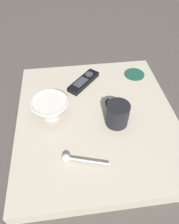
{
  "coord_description": "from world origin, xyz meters",
  "views": [
    {
      "loc": [
        0.09,
        0.47,
        0.59
      ],
      "look_at": [
        0.02,
        0.0,
        0.07
      ],
      "focal_mm": 33.36,
      "sensor_mm": 36.0,
      "label": 1
    }
  ],
  "objects": [
    {
      "name": "ground_plane",
      "position": [
        0.0,
        0.0,
        0.0
      ],
      "size": [
        6.0,
        6.0,
        0.0
      ],
      "primitive_type": "plane",
      "color": "#47423D"
    },
    {
      "name": "cereal_bowl",
      "position": [
        0.15,
        -0.02,
        0.09
      ],
      "size": [
        0.13,
        0.13,
        0.07
      ],
      "color": "beige",
      "rests_on": "table"
    },
    {
      "name": "drink_coaster",
      "position": [
        -0.19,
        -0.21,
        0.05
      ],
      "size": [
        0.08,
        0.08,
        0.01
      ],
      "color": "#194738",
      "rests_on": "table"
    },
    {
      "name": "tv_remote_near",
      "position": [
        0.03,
        -0.18,
        0.06
      ],
      "size": [
        0.14,
        0.14,
        0.02
      ],
      "color": "black",
      "rests_on": "table"
    },
    {
      "name": "table",
      "position": [
        0.0,
        0.0,
        0.02
      ],
      "size": [
        0.55,
        0.61,
        0.05
      ],
      "color": "#B7AD99",
      "rests_on": "ground"
    },
    {
      "name": "coffee_mug",
      "position": [
        -0.06,
        0.04,
        0.09
      ],
      "size": [
        0.08,
        0.1,
        0.08
      ],
      "color": "black",
      "rests_on": "table"
    },
    {
      "name": "teaspoon",
      "position": [
        0.1,
        0.17,
        0.06
      ],
      "size": [
        0.14,
        0.05,
        0.03
      ],
      "color": "silver",
      "rests_on": "table"
    }
  ]
}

